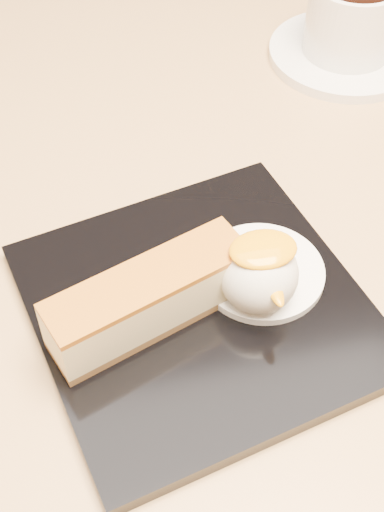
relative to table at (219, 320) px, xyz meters
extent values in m
cylinder|color=black|center=(0.00, 0.00, -0.21)|extent=(0.08, 0.08, 0.66)
cube|color=#996637|center=(0.00, 0.00, 0.14)|extent=(0.80, 0.80, 0.04)
cube|color=black|center=(-0.05, -0.10, 0.16)|extent=(0.26, 0.26, 0.01)
cube|color=brown|center=(-0.08, -0.10, 0.17)|extent=(0.14, 0.08, 0.01)
cube|color=beige|center=(-0.08, -0.10, 0.19)|extent=(0.14, 0.08, 0.03)
cube|color=#844C0E|center=(-0.08, -0.10, 0.21)|extent=(0.14, 0.08, 0.00)
cylinder|color=white|center=(0.00, -0.08, 0.17)|extent=(0.09, 0.09, 0.01)
sphere|color=white|center=(-0.01, -0.10, 0.19)|extent=(0.05, 0.05, 0.05)
ellipsoid|color=orange|center=(0.00, -0.10, 0.22)|extent=(0.05, 0.03, 0.01)
ellipsoid|color=#2D872C|center=(-0.03, -0.06, 0.17)|extent=(0.02, 0.01, 0.00)
ellipsoid|color=#2D872C|center=(-0.02, -0.06, 0.17)|extent=(0.02, 0.02, 0.00)
ellipsoid|color=#2D872C|center=(-0.03, -0.06, 0.17)|extent=(0.01, 0.02, 0.00)
cylinder|color=white|center=(0.17, 0.17, 0.16)|extent=(0.15, 0.15, 0.01)
cylinder|color=white|center=(0.17, 0.17, 0.20)|extent=(0.09, 0.09, 0.07)
camera|label=1|loc=(-0.12, -0.39, 0.56)|focal=50.00mm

